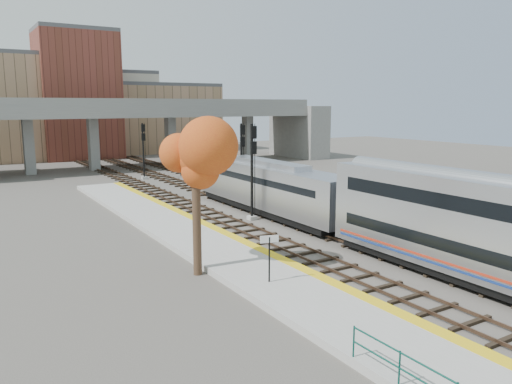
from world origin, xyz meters
TOP-DOWN VIEW (x-y plane):
  - ground at (0.00, 0.00)m, footprint 160.00×160.00m
  - platform at (-7.25, 0.00)m, footprint 4.50×60.00m
  - yellow_strip at (-5.35, 0.00)m, footprint 0.70×60.00m
  - tracks at (0.93, 12.50)m, footprint 10.70×95.00m
  - overpass at (4.92, 45.00)m, footprint 54.00×12.00m
  - buildings_far at (1.26, 66.57)m, footprint 43.00×21.00m
  - parking_lot at (14.00, 28.00)m, footprint 14.00×18.00m
  - locomotive at (1.00, 9.54)m, footprint 3.02×19.05m
  - signal_mast_near at (-1.10, 8.39)m, footprint 0.60×0.64m
  - signal_mast_mid at (3.00, 17.18)m, footprint 0.60×0.64m
  - signal_mast_far at (-1.10, 33.23)m, footprint 0.60×0.64m
  - station_sign at (-7.89, -4.48)m, footprint 0.88×0.31m
  - tree at (-9.95, -0.83)m, footprint 3.60×3.60m
  - car_a at (12.23, 22.23)m, footprint 2.37×3.94m
  - car_b at (12.65, 26.22)m, footprint 1.57×4.06m
  - car_c at (15.40, 28.99)m, footprint 3.59×4.51m

SIDE VIEW (x-z plane):
  - ground at x=0.00m, z-range 0.00..0.00m
  - parking_lot at x=14.00m, z-range 0.00..0.04m
  - tracks at x=0.93m, z-range -0.05..0.20m
  - platform at x=-7.25m, z-range 0.00..0.35m
  - yellow_strip at x=-5.35m, z-range 0.35..0.36m
  - car_c at x=15.40m, z-range 0.04..1.26m
  - car_a at x=12.23m, z-range 0.04..1.30m
  - car_b at x=12.65m, z-range 0.04..1.36m
  - station_sign at x=-7.89m, z-range 0.84..3.12m
  - locomotive at x=1.00m, z-range 0.23..4.33m
  - signal_mast_far at x=-1.10m, z-range -0.11..6.48m
  - signal_mast_mid at x=3.00m, z-range -0.04..6.93m
  - signal_mast_near at x=-1.10m, z-range 0.02..7.33m
  - overpass at x=4.92m, z-range 1.06..10.56m
  - tree at x=-9.95m, z-range 1.96..10.05m
  - buildings_far at x=1.26m, z-range -2.42..18.18m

